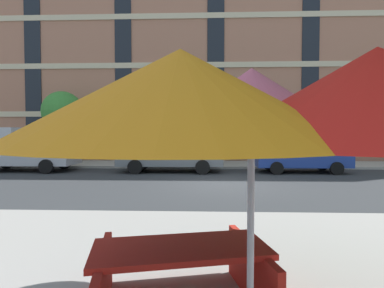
{
  "coord_description": "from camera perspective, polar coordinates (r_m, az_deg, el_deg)",
  "views": [
    {
      "loc": [
        -0.76,
        -11.61,
        1.94
      ],
      "look_at": [
        -1.34,
        3.2,
        1.4
      ],
      "focal_mm": 29.04,
      "sensor_mm": 36.0,
      "label": 1
    }
  ],
  "objects": [
    {
      "name": "apartment_building",
      "position": [
        27.69,
        3.91,
        18.15
      ],
      "size": [
        42.94,
        12.08,
        19.2
      ],
      "color": "#A87056",
      "rests_on": "ground"
    },
    {
      "name": "pickup_silver",
      "position": [
        17.93,
        -28.99,
        -1.09
      ],
      "size": [
        5.1,
        2.12,
        2.2
      ],
      "color": "#A8AAB2",
      "rests_on": "ground"
    },
    {
      "name": "pickup_gray",
      "position": [
        15.45,
        -4.8,
        -1.31
      ],
      "size": [
        5.1,
        2.12,
        2.2
      ],
      "color": "slate",
      "rests_on": "ground"
    },
    {
      "name": "picnic_table",
      "position": [
        3.49,
        -2.11,
        -22.56
      ],
      "size": [
        2.09,
        1.88,
        0.77
      ],
      "color": "red",
      "rests_on": "ground"
    },
    {
      "name": "sidewalk_far",
      "position": [
        18.52,
        4.58,
        -3.74
      ],
      "size": [
        56.0,
        3.6,
        0.12
      ],
      "primitive_type": "cube",
      "color": "#9E998E",
      "rests_on": "ground"
    },
    {
      "name": "patio_umbrella",
      "position": [
        2.64,
        10.87,
        6.38
      ],
      "size": [
        3.94,
        3.66,
        2.48
      ],
      "color": "silver",
      "rests_on": "ground"
    },
    {
      "name": "sedan_blue",
      "position": [
        16.07,
        19.53,
        -1.57
      ],
      "size": [
        4.4,
        1.98,
        1.78
      ],
      "color": "navy",
      "rests_on": "ground"
    },
    {
      "name": "ground_plane",
      "position": [
        11.79,
        5.95,
        -7.4
      ],
      "size": [
        120.0,
        120.0,
        0.0
      ],
      "primitive_type": "plane",
      "color": "#2D3033"
    },
    {
      "name": "street_tree_left",
      "position": [
        20.62,
        -22.39,
        5.16
      ],
      "size": [
        2.68,
        2.93,
        4.44
      ],
      "color": "brown",
      "rests_on": "ground"
    },
    {
      "name": "street_tree_middle",
      "position": [
        18.83,
        4.35,
        5.27
      ],
      "size": [
        1.99,
        2.0,
        4.14
      ],
      "color": "brown",
      "rests_on": "ground"
    }
  ]
}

